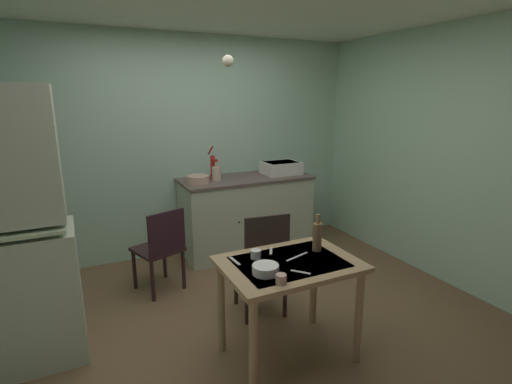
# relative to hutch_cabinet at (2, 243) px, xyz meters

# --- Properties ---
(ground_plane) EXTENTS (5.26, 5.26, 0.00)m
(ground_plane) POSITION_rel_hutch_cabinet_xyz_m (1.67, -0.23, -0.90)
(ground_plane) COLOR brown
(wall_back) EXTENTS (4.36, 0.10, 2.53)m
(wall_back) POSITION_rel_hutch_cabinet_xyz_m (1.67, 1.52, 0.36)
(wall_back) COLOR #ABD2B8
(wall_back) RESTS_ON ground
(wall_right) EXTENTS (0.10, 3.51, 2.53)m
(wall_right) POSITION_rel_hutch_cabinet_xyz_m (3.84, -0.23, 0.36)
(wall_right) COLOR #A8D1B3
(wall_right) RESTS_ON ground
(hutch_cabinet) EXTENTS (0.88, 0.52, 1.93)m
(hutch_cabinet) POSITION_rel_hutch_cabinet_xyz_m (0.00, 0.00, 0.00)
(hutch_cabinet) COLOR #B1BCA3
(hutch_cabinet) RESTS_ON ground
(counter_cabinet) EXTENTS (1.55, 0.64, 0.92)m
(counter_cabinet) POSITION_rel_hutch_cabinet_xyz_m (2.30, 1.15, -0.44)
(counter_cabinet) COLOR #B1BCA3
(counter_cabinet) RESTS_ON ground
(sink_basin) EXTENTS (0.44, 0.34, 0.15)m
(sink_basin) POSITION_rel_hutch_cabinet_xyz_m (2.77, 1.15, 0.09)
(sink_basin) COLOR white
(sink_basin) RESTS_ON counter_cabinet
(hand_pump) EXTENTS (0.05, 0.27, 0.39)m
(hand_pump) POSITION_rel_hutch_cabinet_xyz_m (1.91, 1.20, 0.18)
(hand_pump) COLOR #B21E19
(hand_pump) RESTS_ON counter_cabinet
(mixing_bowl_counter) EXTENTS (0.25, 0.25, 0.09)m
(mixing_bowl_counter) POSITION_rel_hutch_cabinet_xyz_m (1.70, 1.10, 0.06)
(mixing_bowl_counter) COLOR tan
(mixing_bowl_counter) RESTS_ON counter_cabinet
(stoneware_crock) EXTENTS (0.10, 0.10, 0.16)m
(stoneware_crock) POSITION_rel_hutch_cabinet_xyz_m (1.94, 1.15, 0.09)
(stoneware_crock) COLOR beige
(stoneware_crock) RESTS_ON counter_cabinet
(dining_table) EXTENTS (0.94, 0.67, 0.74)m
(dining_table) POSITION_rel_hutch_cabinet_xyz_m (1.76, -0.78, -0.28)
(dining_table) COLOR tan
(dining_table) RESTS_ON ground
(chair_far_side) EXTENTS (0.45, 0.45, 0.94)m
(chair_far_side) POSITION_rel_hutch_cabinet_xyz_m (1.83, -0.22, -0.42)
(chair_far_side) COLOR #33211C
(chair_far_side) RESTS_ON ground
(chair_by_counter) EXTENTS (0.51, 0.51, 0.83)m
(chair_by_counter) POSITION_rel_hutch_cabinet_xyz_m (1.15, 0.58, -0.46)
(chair_by_counter) COLOR #2F1B1E
(chair_by_counter) RESTS_ON ground
(serving_bowl_wide) EXTENTS (0.17, 0.17, 0.06)m
(serving_bowl_wide) POSITION_rel_hutch_cabinet_xyz_m (1.53, -0.87, -0.13)
(serving_bowl_wide) COLOR white
(serving_bowl_wide) RESTS_ON dining_table
(mug_tall) EXTENTS (0.07, 0.07, 0.06)m
(mug_tall) POSITION_rel_hutch_cabinet_xyz_m (1.57, -0.63, -0.13)
(mug_tall) COLOR white
(mug_tall) RESTS_ON dining_table
(teacup_mint) EXTENTS (0.07, 0.07, 0.06)m
(teacup_mint) POSITION_rel_hutch_cabinet_xyz_m (1.55, -1.03, -0.13)
(teacup_mint) COLOR tan
(teacup_mint) RESTS_ON dining_table
(glass_bottle) EXTENTS (0.07, 0.07, 0.28)m
(glass_bottle) POSITION_rel_hutch_cabinet_xyz_m (2.04, -0.70, -0.05)
(glass_bottle) COLOR olive
(glass_bottle) RESTS_ON dining_table
(table_knife) EXTENTS (0.21, 0.08, 0.00)m
(table_knife) POSITION_rel_hutch_cabinet_xyz_m (1.85, -0.74, -0.16)
(table_knife) COLOR silver
(table_knife) RESTS_ON dining_table
(teaspoon_near_bowl) EXTENTS (0.08, 0.13, 0.00)m
(teaspoon_near_bowl) POSITION_rel_hutch_cabinet_xyz_m (1.73, -0.56, -0.16)
(teaspoon_near_bowl) COLOR beige
(teaspoon_near_bowl) RESTS_ON dining_table
(teaspoon_by_cup) EXTENTS (0.10, 0.11, 0.00)m
(teaspoon_by_cup) POSITION_rel_hutch_cabinet_xyz_m (1.74, -0.96, -0.16)
(teaspoon_by_cup) COLOR beige
(teaspoon_by_cup) RESTS_ON dining_table
(serving_spoon) EXTENTS (0.03, 0.15, 0.00)m
(serving_spoon) POSITION_rel_hutch_cabinet_xyz_m (1.42, -0.61, -0.16)
(serving_spoon) COLOR beige
(serving_spoon) RESTS_ON dining_table
(pendant_bulb) EXTENTS (0.08, 0.08, 0.08)m
(pendant_bulb) POSITION_rel_hutch_cabinet_xyz_m (1.52, -0.29, 1.19)
(pendant_bulb) COLOR #F9EFCC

